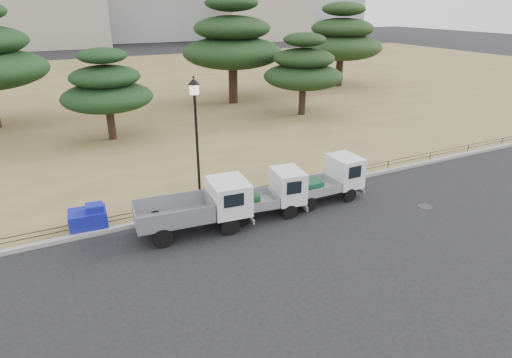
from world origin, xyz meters
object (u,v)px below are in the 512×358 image
tarp_pile (89,217)px  truck_large (200,205)px  truck_kei_rear (328,179)px  street_lamp (196,123)px  truck_kei_front (268,194)px

tarp_pile → truck_large: bearing=-26.8°
truck_kei_rear → tarp_pile: 9.95m
truck_kei_rear → street_lamp: size_ratio=0.66×
truck_kei_front → street_lamp: 4.05m
truck_kei_front → truck_kei_rear: 3.03m
truck_kei_front → truck_kei_rear: size_ratio=1.02×
tarp_pile → street_lamp: bearing=-2.9°
truck_large → street_lamp: 3.25m
street_lamp → truck_large: bearing=-109.1°
truck_large → truck_kei_front: 2.94m
truck_large → street_lamp: bearing=76.2°
truck_kei_rear → tarp_pile: size_ratio=2.44×
truck_large → street_lamp: street_lamp is taller
truck_large → truck_kei_rear: size_ratio=1.25×
street_lamp → truck_kei_front: bearing=-35.5°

